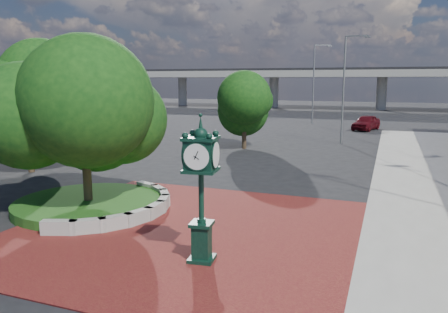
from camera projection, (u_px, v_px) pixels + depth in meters
ground at (196, 222)px, 16.76m from camera, size 200.00×200.00×0.00m
plaza at (185, 230)px, 15.83m from camera, size 12.00×12.00×0.04m
planter_wall at (135, 208)px, 17.66m from camera, size 2.96×6.77×0.54m
grass_bed at (89, 204)px, 18.48m from camera, size 6.10×6.10×0.40m
overpass at (353, 74)px, 80.13m from camera, size 90.00×12.00×7.50m
tree_planter at (84, 121)px, 17.86m from camera, size 5.20×5.20×6.33m
tree_northwest at (26, 102)px, 25.20m from camera, size 5.60×5.60×6.93m
tree_street at (244, 108)px, 34.16m from camera, size 4.40×4.40×5.45m
post_clock at (201, 184)px, 12.72m from camera, size 1.01×1.01×4.39m
parked_car at (366, 123)px, 47.44m from camera, size 3.17×5.14×1.63m
street_lamp_near at (346, 81)px, 36.34m from camera, size 2.02×0.36×8.98m
street_lamp_far at (315, 78)px, 53.66m from camera, size 2.04×1.03×9.63m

